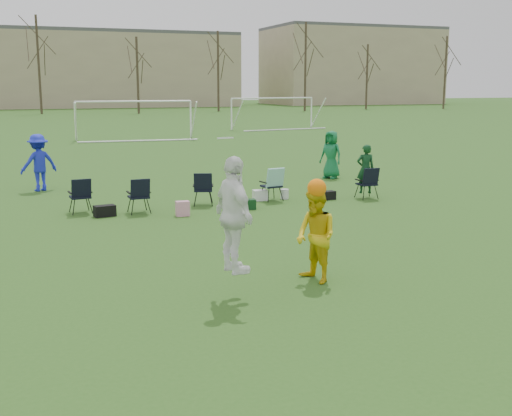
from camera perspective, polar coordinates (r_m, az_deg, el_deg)
name	(u,v)px	position (r m, az deg, el deg)	size (l,w,h in m)	color
ground	(243,300)	(10.55, -1.17, -8.20)	(260.00, 260.00, 0.00)	#2C571B
fielder_blue	(39,163)	(22.25, -18.75, 3.84)	(1.21, 0.69, 1.87)	#1A26C7
fielder_green_far	(331,155)	(24.12, 6.69, 4.73)	(0.87, 0.56, 1.77)	#126839
center_contest	(275,225)	(10.72, 1.68, -1.49)	(2.36, 1.45, 2.66)	white
sideline_setup	(239,188)	(18.67, -1.55, 1.83)	(9.11, 1.83, 1.66)	#0F381B
goal_mid	(134,109)	(42.07, -10.78, 8.65)	(7.40, 0.63, 2.46)	white
goal_right	(273,104)	(51.21, 1.51, 9.21)	(7.35, 1.14, 2.46)	white
tree_line	(42,70)	(79.34, -18.50, 11.55)	(110.28, 3.28, 11.40)	#382B21
building_row	(78,68)	(105.91, -15.58, 11.90)	(126.00, 16.00, 13.00)	tan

